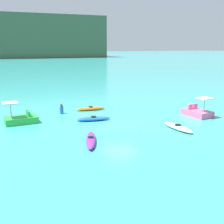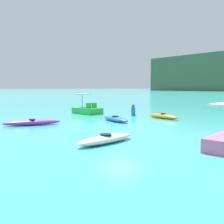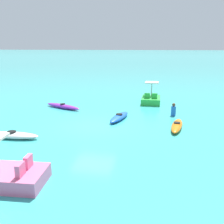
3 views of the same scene
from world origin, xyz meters
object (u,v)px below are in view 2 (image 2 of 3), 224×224
(kayak_purple, at_px, (32,123))
(kayak_orange, at_px, (163,116))
(kayak_blue, at_px, (115,119))
(kayak_white, at_px, (106,139))
(pedal_boat_green, at_px, (87,110))
(person_near_shore, at_px, (133,111))

(kayak_purple, bearing_deg, kayak_orange, 67.66)
(kayak_purple, distance_m, kayak_blue, 5.19)
(kayak_white, bearing_deg, kayak_orange, 110.53)
(kayak_purple, height_order, kayak_blue, same)
(kayak_orange, xyz_separation_m, kayak_blue, (-1.23, -3.58, 0.00))
(kayak_blue, relative_size, pedal_boat_green, 1.14)
(kayak_purple, bearing_deg, kayak_blue, 65.27)
(kayak_white, distance_m, pedal_boat_green, 11.84)
(kayak_purple, bearing_deg, pedal_boat_green, 115.20)
(kayak_purple, relative_size, kayak_blue, 1.16)
(kayak_orange, relative_size, kayak_blue, 0.98)
(kayak_purple, relative_size, pedal_boat_green, 1.32)
(kayak_orange, height_order, kayak_blue, same)
(kayak_blue, distance_m, person_near_shore, 3.84)
(kayak_orange, bearing_deg, kayak_white, -69.47)
(kayak_white, height_order, kayak_blue, same)
(kayak_orange, distance_m, pedal_boat_green, 6.72)
(kayak_white, height_order, pedal_boat_green, pedal_boat_green)
(pedal_boat_green, bearing_deg, kayak_purple, -64.80)
(kayak_blue, bearing_deg, kayak_orange, 70.95)
(kayak_orange, bearing_deg, person_near_shore, -178.64)
(kayak_white, distance_m, kayak_orange, 9.09)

